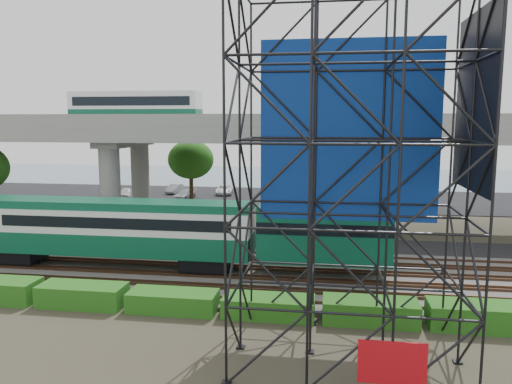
# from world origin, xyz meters

# --- Properties ---
(ground) EXTENTS (140.00, 140.00, 0.00)m
(ground) POSITION_xyz_m (0.00, 0.00, 0.00)
(ground) COLOR #474233
(ground) RESTS_ON ground
(ballast_bed) EXTENTS (90.00, 12.00, 0.20)m
(ballast_bed) POSITION_xyz_m (0.00, 2.00, 0.10)
(ballast_bed) COLOR slate
(ballast_bed) RESTS_ON ground
(service_road) EXTENTS (90.00, 5.00, 0.08)m
(service_road) POSITION_xyz_m (0.00, 10.50, 0.04)
(service_road) COLOR black
(service_road) RESTS_ON ground
(parking_lot) EXTENTS (90.00, 18.00, 0.08)m
(parking_lot) POSITION_xyz_m (0.00, 34.00, 0.04)
(parking_lot) COLOR black
(parking_lot) RESTS_ON ground
(harbor_water) EXTENTS (140.00, 40.00, 0.03)m
(harbor_water) POSITION_xyz_m (0.00, 56.00, 0.01)
(harbor_water) COLOR slate
(harbor_water) RESTS_ON ground
(rail_tracks) EXTENTS (90.00, 9.52, 0.16)m
(rail_tracks) POSITION_xyz_m (0.00, 2.00, 0.28)
(rail_tracks) COLOR #472D1E
(rail_tracks) RESTS_ON ballast_bed
(commuter_train) EXTENTS (29.30, 3.06, 4.30)m
(commuter_train) POSITION_xyz_m (-3.24, 2.00, 2.88)
(commuter_train) COLOR black
(commuter_train) RESTS_ON rail_tracks
(overpass) EXTENTS (80.00, 12.00, 12.40)m
(overpass) POSITION_xyz_m (-0.65, 16.00, 8.21)
(overpass) COLOR #9E9B93
(overpass) RESTS_ON ground
(scaffold_tower) EXTENTS (9.36, 6.36, 15.00)m
(scaffold_tower) POSITION_xyz_m (9.75, -7.98, 7.47)
(scaffold_tower) COLOR black
(scaffold_tower) RESTS_ON ground
(hedge_strip) EXTENTS (34.60, 1.80, 1.20)m
(hedge_strip) POSITION_xyz_m (1.01, -4.30, 0.56)
(hedge_strip) COLOR #195312
(hedge_strip) RESTS_ON ground
(trees) EXTENTS (40.94, 16.94, 7.69)m
(trees) POSITION_xyz_m (-4.67, 16.17, 5.57)
(trees) COLOR #382314
(trees) RESTS_ON ground
(suv) EXTENTS (5.66, 3.31, 1.48)m
(suv) POSITION_xyz_m (-10.25, 9.69, 0.82)
(suv) COLOR black
(suv) RESTS_ON service_road
(parked_cars) EXTENTS (34.86, 9.67, 1.25)m
(parked_cars) POSITION_xyz_m (0.17, 33.64, 0.69)
(parked_cars) COLOR silver
(parked_cars) RESTS_ON parking_lot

